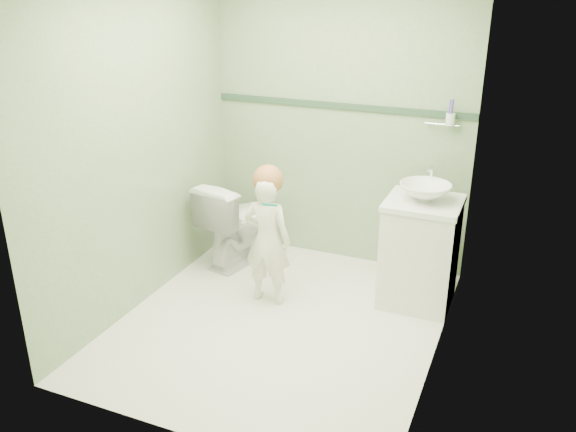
% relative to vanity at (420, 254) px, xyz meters
% --- Properties ---
extents(ground, '(2.50, 2.50, 0.00)m').
position_rel_vanity_xyz_m(ground, '(-0.84, -0.70, -0.40)').
color(ground, white).
rests_on(ground, ground).
extents(room_shell, '(2.50, 2.54, 2.40)m').
position_rel_vanity_xyz_m(room_shell, '(-0.84, -0.70, 0.80)').
color(room_shell, '#83A373').
rests_on(room_shell, ground).
extents(trim_stripe, '(2.20, 0.02, 0.05)m').
position_rel_vanity_xyz_m(trim_stripe, '(-0.84, 0.54, 0.95)').
color(trim_stripe, '#2E4A35').
rests_on(trim_stripe, room_shell).
extents(vanity, '(0.52, 0.50, 0.80)m').
position_rel_vanity_xyz_m(vanity, '(0.00, 0.00, 0.00)').
color(vanity, white).
rests_on(vanity, ground).
extents(counter, '(0.54, 0.52, 0.04)m').
position_rel_vanity_xyz_m(counter, '(0.00, 0.00, 0.41)').
color(counter, white).
rests_on(counter, vanity).
extents(basin, '(0.37, 0.37, 0.13)m').
position_rel_vanity_xyz_m(basin, '(0.00, 0.00, 0.49)').
color(basin, white).
rests_on(basin, counter).
extents(faucet, '(0.03, 0.13, 0.18)m').
position_rel_vanity_xyz_m(faucet, '(0.00, 0.19, 0.57)').
color(faucet, silver).
rests_on(faucet, counter).
extents(cup_holder, '(0.26, 0.07, 0.21)m').
position_rel_vanity_xyz_m(cup_holder, '(0.05, 0.48, 0.93)').
color(cup_holder, silver).
rests_on(cup_holder, room_shell).
extents(toilet, '(0.57, 0.81, 0.75)m').
position_rel_vanity_xyz_m(toilet, '(-1.58, 0.10, -0.03)').
color(toilet, white).
rests_on(toilet, ground).
extents(toddler, '(0.37, 0.25, 1.01)m').
position_rel_vanity_xyz_m(toddler, '(-1.06, -0.43, 0.10)').
color(toddler, white).
rests_on(toddler, ground).
extents(hair_cap, '(0.22, 0.22, 0.22)m').
position_rel_vanity_xyz_m(hair_cap, '(-1.06, -0.40, 0.57)').
color(hair_cap, '#A9673A').
rests_on(hair_cap, toddler).
extents(teal_toothbrush, '(0.11, 0.13, 0.08)m').
position_rel_vanity_xyz_m(teal_toothbrush, '(-0.98, -0.55, 0.45)').
color(teal_toothbrush, '#0B8276').
rests_on(teal_toothbrush, toddler).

